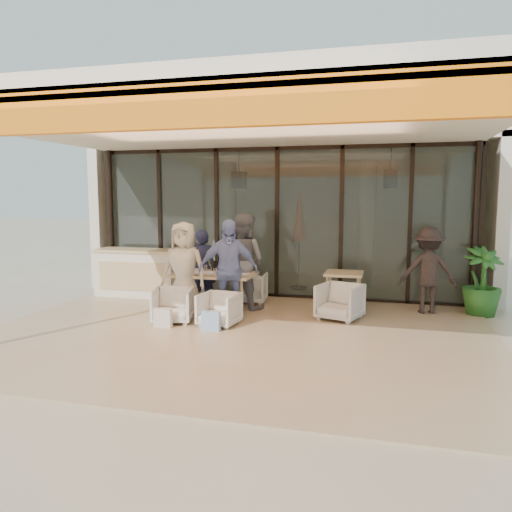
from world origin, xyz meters
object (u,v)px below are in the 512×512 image
Objects in this scene: diner_cream at (184,269)px; side_table at (344,278)px; standing_woman at (428,271)px; diner_grey at (243,261)px; diner_periwinkle at (228,270)px; dining_table at (214,276)px; chair_near_right at (219,308)px; side_chair at (340,300)px; chair_far_right at (250,286)px; potted_palm at (482,281)px; diner_navy at (202,268)px; chair_near_left at (173,304)px; host_counter at (138,273)px; chair_far_left at (211,284)px.

diner_cream is 3.01m from side_table.
diner_grey is at bearing 0.28° from standing_woman.
standing_woman is at bearing 1.76° from diner_periwinkle.
side_table is (2.34, 0.73, -0.05)m from dining_table.
side_chair is at bearing 32.81° from chair_near_right.
standing_woman is (3.43, -0.06, 0.46)m from chair_far_right.
potted_palm is (4.38, 1.97, 0.32)m from chair_near_right.
diner_periwinkle is (0.84, -0.90, 0.12)m from diner_navy.
chair_near_left is 5.59m from potted_palm.
diner_periwinkle is (2.50, -1.38, 0.36)m from host_counter.
host_counter reaches higher than side_table.
side_table is (1.91, 1.69, 0.32)m from chair_near_right.
dining_table is 0.84× the size of diner_periwinkle.
chair_far_right is (0.43, 0.94, -0.34)m from dining_table.
diner_grey is at bearing -10.80° from host_counter.
standing_woman reaches higher than chair_far_left.
dining_table is 2.45m from side_table.
chair_near_right is at bearing -155.73° from potted_palm.
standing_woman reaches higher than diner_navy.
potted_palm is (5.22, 1.47, -0.23)m from diner_cream.
standing_woman is (3.86, 0.88, 0.12)m from dining_table.
chair_far_left is 0.47× the size of diner_navy.
chair_far_right is at bearing 70.45° from diner_periwinkle.
diner_cream reaches higher than chair_far_left.
dining_table is at bearing 61.30° from diner_grey.
chair_near_right is at bearing -109.55° from diner_periwinkle.
diner_periwinkle is at bearing -0.41° from diner_cream.
chair_near_left is 0.39× the size of diner_cream.
chair_near_right is 0.87× the size of side_chair.
host_counter is at bearing 131.62° from diner_periwinkle.
diner_grey reaches higher than side_table.
chair_far_left is 2.92m from side_chair.
chair_far_right reaches higher than chair_near_left.
dining_table is 0.93× the size of standing_woman.
standing_woman reaches higher than potted_palm.
diner_navy is 1.21× the size of potted_palm.
diner_grey is 1.47× the size of potted_palm.
chair_far_left is 0.42× the size of diner_cream.
chair_far_left is at bearing 175.55° from side_table.
dining_table is at bearing -23.93° from host_counter.
potted_palm is at bearing 0.81° from host_counter.
potted_palm is at bearing -0.93° from diner_periwinkle.
chair_near_left is (-0.41, -0.96, -0.35)m from dining_table.
chair_far_right is 2.08m from chair_near_left.
diner_grey is at bearing 96.77° from chair_near_right.
diner_navy is at bearing 127.74° from chair_near_right.
diner_grey is 3.46m from standing_woman.
chair_far_left is 4.29m from standing_woman.
dining_table is 0.66m from diner_periwinkle.
dining_table is at bearing 120.78° from chair_near_right.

